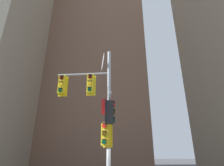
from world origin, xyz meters
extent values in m
cube|color=brown|center=(-0.80, 21.45, 20.94)|extent=(14.74, 14.74, 41.89)
cylinder|color=#9EA0A3|center=(0.00, 0.00, 3.81)|extent=(0.19, 0.19, 7.61)
cylinder|color=#9EA0A3|center=(-1.38, 0.25, 6.30)|extent=(2.78, 0.60, 0.10)
cylinder|color=#9EA0A3|center=(-0.05, -1.00, 4.58)|extent=(0.19, 2.00, 0.10)
cube|color=yellow|center=(-0.93, 0.36, 5.70)|extent=(0.48, 0.12, 1.14)
cube|color=yellow|center=(-0.97, 0.18, 5.70)|extent=(0.40, 0.40, 1.00)
cylinder|color=#360605|center=(-1.00, -0.02, 6.05)|extent=(0.21, 0.09, 0.20)
cube|color=black|center=(-1.00, -0.03, 6.17)|extent=(0.23, 0.11, 0.02)
cylinder|color=yellow|center=(-1.00, -0.02, 5.70)|extent=(0.21, 0.09, 0.20)
cube|color=black|center=(-1.00, -0.03, 5.82)|extent=(0.23, 0.11, 0.02)
cylinder|color=#06311C|center=(-1.00, -0.02, 5.35)|extent=(0.21, 0.09, 0.20)
cube|color=black|center=(-1.00, -0.03, 5.47)|extent=(0.23, 0.11, 0.02)
cube|color=yellow|center=(-2.45, 0.64, 5.70)|extent=(0.48, 0.12, 1.14)
cube|color=yellow|center=(-2.49, 0.45, 5.70)|extent=(0.40, 0.40, 1.00)
cylinder|color=#360605|center=(-2.52, 0.26, 6.05)|extent=(0.21, 0.09, 0.20)
cube|color=black|center=(-2.53, 0.25, 6.17)|extent=(0.23, 0.11, 0.02)
cylinder|color=yellow|center=(-2.52, 0.26, 5.70)|extent=(0.21, 0.09, 0.20)
cube|color=black|center=(-2.53, 0.25, 5.82)|extent=(0.23, 0.11, 0.02)
cylinder|color=#06311C|center=(-2.52, 0.26, 5.35)|extent=(0.21, 0.09, 0.20)
cube|color=black|center=(-2.53, 0.25, 5.47)|extent=(0.23, 0.11, 0.02)
cube|color=black|center=(-0.24, -0.99, 3.98)|extent=(0.05, 0.48, 1.14)
cube|color=black|center=(-0.05, -1.00, 3.98)|extent=(0.36, 0.36, 1.00)
cylinder|color=red|center=(0.15, -1.01, 4.33)|extent=(0.07, 0.20, 0.20)
cube|color=black|center=(0.16, -1.01, 4.45)|extent=(0.08, 0.22, 0.02)
cylinder|color=#3C2C06|center=(0.15, -1.01, 3.98)|extent=(0.07, 0.20, 0.20)
cube|color=black|center=(0.16, -1.01, 4.10)|extent=(0.08, 0.22, 0.02)
cylinder|color=#06311C|center=(0.15, -1.01, 3.63)|extent=(0.07, 0.20, 0.20)
cube|color=black|center=(0.16, -1.01, 3.75)|extent=(0.08, 0.22, 0.02)
cube|color=gold|center=(-0.05, -0.09, 3.13)|extent=(0.43, 0.26, 1.14)
cube|color=gold|center=(-0.14, -0.26, 3.13)|extent=(0.46, 0.46, 1.00)
cylinder|color=red|center=(-0.24, -0.43, 3.48)|extent=(0.20, 0.15, 0.20)
cube|color=black|center=(-0.24, -0.44, 3.60)|extent=(0.23, 0.17, 0.02)
cylinder|color=#3C2C06|center=(-0.24, -0.43, 3.13)|extent=(0.20, 0.15, 0.20)
cube|color=black|center=(-0.24, -0.44, 3.25)|extent=(0.23, 0.17, 0.02)
cylinder|color=#06311C|center=(-0.24, -0.43, 2.78)|extent=(0.20, 0.15, 0.20)
cube|color=black|center=(-0.24, -0.44, 2.90)|extent=(0.23, 0.17, 0.02)
cube|color=white|center=(-0.35, -0.01, 6.96)|extent=(0.07, 1.65, 0.28)
cube|color=#19479E|center=(-0.35, -0.01, 6.96)|extent=(0.07, 1.61, 0.24)
cube|color=red|center=(-0.05, 0.21, 4.51)|extent=(0.62, 0.17, 0.80)
cube|color=white|center=(-0.05, 0.21, 4.51)|extent=(0.58, 0.16, 0.76)
camera|label=1|loc=(-0.63, -8.67, 2.38)|focal=28.51mm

